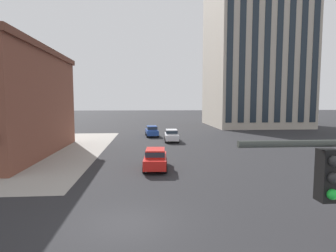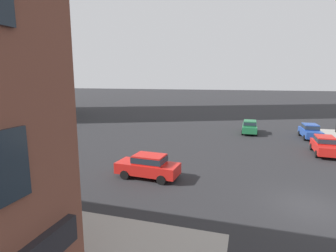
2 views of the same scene
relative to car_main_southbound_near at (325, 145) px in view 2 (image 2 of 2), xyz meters
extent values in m
plane|color=#262628|center=(-11.82, 3.45, -0.92)|extent=(320.00, 320.00, 0.00)
cube|color=red|center=(-0.05, 0.00, -0.22)|extent=(4.47, 1.94, 0.76)
cube|color=red|center=(0.10, 0.00, 0.46)|extent=(2.17, 1.58, 0.60)
cube|color=#232D38|center=(0.10, 0.00, 0.46)|extent=(2.26, 1.62, 0.40)
cylinder|color=black|center=(-1.38, 0.89, -0.60)|extent=(0.65, 0.25, 0.64)
cylinder|color=black|center=(1.28, -0.89, -0.60)|extent=(0.65, 0.25, 0.64)
cylinder|color=black|center=(1.35, 0.78, -0.60)|extent=(0.65, 0.25, 0.64)
cube|color=#1E6B3D|center=(8.15, 6.59, -0.22)|extent=(4.41, 1.78, 0.76)
cube|color=#1E6B3D|center=(8.00, 6.60, 0.46)|extent=(2.12, 1.51, 0.60)
cube|color=#232D38|center=(8.00, 6.60, 0.46)|extent=(2.21, 1.54, 0.40)
cylinder|color=black|center=(9.52, 7.42, -0.60)|extent=(0.64, 0.22, 0.64)
cylinder|color=black|center=(9.51, 5.75, -0.60)|extent=(0.64, 0.22, 0.64)
cylinder|color=black|center=(6.79, 7.44, -0.60)|extent=(0.64, 0.22, 0.64)
cylinder|color=black|center=(6.78, 5.77, -0.60)|extent=(0.64, 0.22, 0.64)
cube|color=red|center=(-10.26, 13.47, -0.22)|extent=(2.04, 4.50, 0.76)
cube|color=red|center=(-10.27, 13.32, 0.46)|extent=(1.63, 2.20, 0.60)
cube|color=#232D38|center=(-10.27, 13.32, 0.46)|extent=(1.67, 2.29, 0.40)
cylinder|color=black|center=(-11.01, 14.89, -0.60)|extent=(0.26, 0.65, 0.64)
cylinder|color=black|center=(-9.34, 14.78, -0.60)|extent=(0.26, 0.65, 0.64)
cylinder|color=black|center=(-11.18, 12.17, -0.60)|extent=(0.26, 0.65, 0.64)
cylinder|color=black|center=(-9.51, 12.06, -0.60)|extent=(0.26, 0.65, 0.64)
cube|color=#23479E|center=(7.07, -0.18, -0.22)|extent=(4.46, 1.93, 0.76)
cube|color=#23479E|center=(7.22, -0.17, 0.46)|extent=(2.17, 1.58, 0.60)
cube|color=#232D38|center=(7.22, -0.17, 0.46)|extent=(2.26, 1.61, 0.40)
cylinder|color=black|center=(5.74, -1.06, -0.60)|extent=(0.65, 0.24, 0.64)
cylinder|color=black|center=(5.67, 0.61, -0.60)|extent=(0.65, 0.24, 0.64)
cylinder|color=black|center=(8.46, -0.96, -0.60)|extent=(0.65, 0.24, 0.64)
cylinder|color=black|center=(8.40, 0.71, -0.60)|extent=(0.65, 0.24, 0.64)
cube|color=silver|center=(-7.56, 28.83, -0.22)|extent=(1.93, 4.47, 0.76)
cube|color=silver|center=(-7.56, 28.68, 0.46)|extent=(1.58, 2.17, 0.60)
cube|color=#232D38|center=(-7.56, 28.68, 0.46)|extent=(1.62, 2.26, 0.40)
cylinder|color=black|center=(-6.67, 30.16, -0.60)|extent=(0.24, 0.65, 0.64)
cylinder|color=black|center=(-8.44, 27.50, -0.60)|extent=(0.24, 0.65, 0.64)
cylinder|color=black|center=(-6.77, 27.43, -0.60)|extent=(0.24, 0.65, 0.64)
cube|color=#1E2833|center=(-23.21, 11.41, 4.25)|extent=(1.10, 0.08, 1.50)
camera|label=1|loc=(-10.95, -8.67, 4.59)|focal=29.44mm
camera|label=2|loc=(-27.08, 6.94, 5.95)|focal=28.64mm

